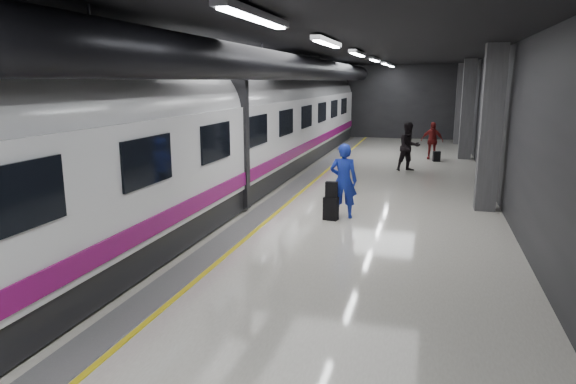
% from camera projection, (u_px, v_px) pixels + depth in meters
% --- Properties ---
extents(ground, '(40.00, 40.00, 0.00)m').
position_uv_depth(ground, '(310.00, 216.00, 13.70)').
color(ground, silver).
rests_on(ground, ground).
extents(platform_hall, '(10.02, 40.02, 4.51)m').
position_uv_depth(platform_hall, '(309.00, 81.00, 13.92)').
color(platform_hall, black).
rests_on(platform_hall, ground).
extents(train, '(3.05, 38.00, 4.05)m').
position_uv_depth(train, '(196.00, 135.00, 14.11)').
color(train, black).
rests_on(train, ground).
extents(traveler_main, '(0.76, 0.54, 1.96)m').
position_uv_depth(traveler_main, '(343.00, 181.00, 13.36)').
color(traveler_main, '#1A1EC7').
rests_on(traveler_main, ground).
extents(suitcase_main, '(0.40, 0.29, 0.60)m').
position_uv_depth(suitcase_main, '(331.00, 209.00, 13.25)').
color(suitcase_main, black).
rests_on(suitcase_main, ground).
extents(shoulder_bag, '(0.31, 0.18, 0.41)m').
position_uv_depth(shoulder_bag, '(331.00, 190.00, 13.13)').
color(shoulder_bag, black).
rests_on(shoulder_bag, suitcase_main).
extents(traveler_far_a, '(1.18, 1.10, 1.93)m').
position_uv_depth(traveler_far_a, '(409.00, 147.00, 20.34)').
color(traveler_far_a, black).
rests_on(traveler_far_a, ground).
extents(traveler_far_b, '(1.03, 0.51, 1.70)m').
position_uv_depth(traveler_far_b, '(432.00, 141.00, 23.47)').
color(traveler_far_b, maroon).
rests_on(traveler_far_b, ground).
extents(suitcase_far, '(0.35, 0.28, 0.45)m').
position_uv_depth(suitcase_far, '(437.00, 156.00, 22.90)').
color(suitcase_far, black).
rests_on(suitcase_far, ground).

